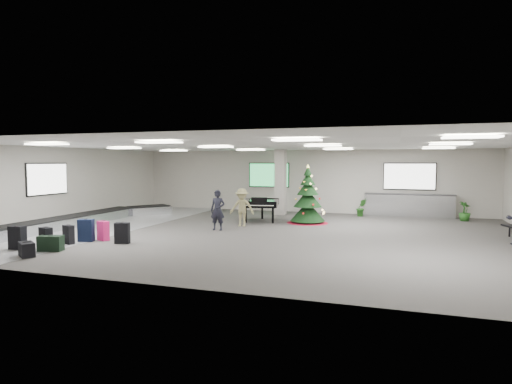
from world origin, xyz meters
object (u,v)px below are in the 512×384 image
(christmas_tree, at_px, (308,203))
(potted_plant_right, at_px, (465,211))
(service_counter, at_px, (409,205))
(pink_suitcase, at_px, (103,231))
(traveler_a, at_px, (218,210))
(traveler_b, at_px, (242,207))
(baggage_carousel, at_px, (87,219))
(potted_plant_left, at_px, (361,208))
(grand_piano, at_px, (261,203))

(christmas_tree, distance_m, potted_plant_right, 7.01)
(service_counter, bearing_deg, pink_suitcase, -135.12)
(traveler_a, distance_m, traveler_b, 1.34)
(traveler_b, xyz_separation_m, potted_plant_right, (8.75, 4.51, -0.33))
(pink_suitcase, xyz_separation_m, potted_plant_right, (12.02, 8.89, 0.11))
(baggage_carousel, bearing_deg, traveler_b, 12.53)
(baggage_carousel, distance_m, potted_plant_left, 12.32)
(service_counter, bearing_deg, potted_plant_right, -19.27)
(pink_suitcase, bearing_deg, potted_plant_left, 71.93)
(christmas_tree, relative_size, potted_plant_right, 2.92)
(baggage_carousel, xyz_separation_m, traveler_a, (5.86, 0.18, 0.55))
(pink_suitcase, distance_m, potted_plant_right, 14.95)
(potted_plant_right, bearing_deg, pink_suitcase, -143.53)
(christmas_tree, height_order, grand_piano, christmas_tree)
(potted_plant_left, bearing_deg, grand_piano, -143.46)
(traveler_a, bearing_deg, christmas_tree, 42.63)
(potted_plant_right, bearing_deg, traveler_b, -152.73)
(christmas_tree, distance_m, grand_piano, 2.08)
(service_counter, height_order, potted_plant_right, service_counter)
(service_counter, relative_size, christmas_tree, 1.62)
(service_counter, distance_m, grand_piano, 7.19)
(service_counter, relative_size, traveler_b, 2.66)
(christmas_tree, distance_m, traveler_a, 4.12)
(baggage_carousel, relative_size, potted_plant_right, 11.31)
(pink_suitcase, distance_m, grand_piano, 7.03)
(traveler_a, bearing_deg, grand_piano, 71.58)
(traveler_a, relative_size, potted_plant_left, 1.84)
(baggage_carousel, height_order, grand_piano, grand_piano)
(traveler_b, bearing_deg, potted_plant_left, 39.65)
(service_counter, distance_m, traveler_b, 8.37)
(grand_piano, bearing_deg, traveler_b, -110.46)
(traveler_b, distance_m, potted_plant_right, 9.85)
(service_counter, height_order, potted_plant_left, service_counter)
(baggage_carousel, relative_size, traveler_b, 6.37)
(pink_suitcase, relative_size, potted_plant_left, 0.79)
(baggage_carousel, xyz_separation_m, christmas_tree, (8.71, 3.15, 0.64))
(service_counter, bearing_deg, grand_piano, -149.70)
(pink_suitcase, bearing_deg, baggage_carousel, 158.28)
(baggage_carousel, distance_m, grand_piano, 7.35)
(service_counter, xyz_separation_m, christmas_tree, (-4.13, -3.58, 0.31))
(pink_suitcase, distance_m, traveler_b, 5.48)
(service_counter, relative_size, potted_plant_left, 4.87)
(pink_suitcase, height_order, potted_plant_right, potted_plant_right)
(service_counter, distance_m, traveler_a, 9.58)
(baggage_carousel, xyz_separation_m, potted_plant_left, (10.69, 6.11, 0.20))
(pink_suitcase, bearing_deg, traveler_a, 70.66)
(traveler_a, bearing_deg, potted_plant_left, 47.29)
(grand_piano, relative_size, potted_plant_left, 2.61)
(traveler_a, relative_size, potted_plant_right, 1.78)
(traveler_b, bearing_deg, service_counter, 31.66)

